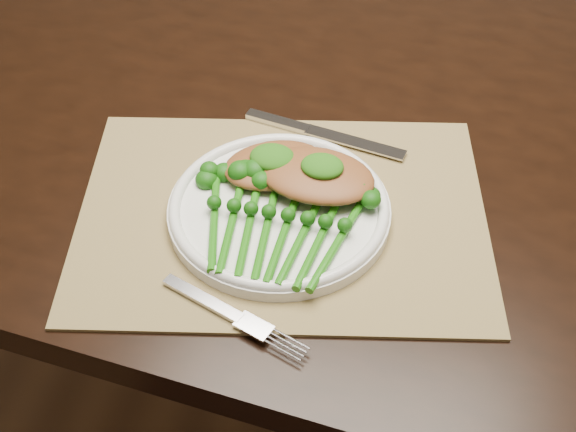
% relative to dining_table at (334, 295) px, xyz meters
% --- Properties ---
extents(dining_table, '(1.68, 1.06, 0.75)m').
position_rel_dining_table_xyz_m(dining_table, '(0.00, 0.00, 0.00)').
color(dining_table, black).
rests_on(dining_table, ground).
extents(placemat, '(0.54, 0.44, 0.00)m').
position_rel_dining_table_xyz_m(placemat, '(-0.04, -0.20, 0.38)').
color(placemat, olive).
rests_on(placemat, dining_table).
extents(dinner_plate, '(0.26, 0.26, 0.02)m').
position_rel_dining_table_xyz_m(dinner_plate, '(-0.04, -0.20, 0.39)').
color(dinner_plate, white).
rests_on(dinner_plate, placemat).
extents(knife, '(0.22, 0.06, 0.01)m').
position_rel_dining_table_xyz_m(knife, '(-0.04, -0.04, 0.38)').
color(knife, silver).
rests_on(knife, placemat).
extents(fork, '(0.18, 0.08, 0.01)m').
position_rel_dining_table_xyz_m(fork, '(-0.05, -0.36, 0.38)').
color(fork, silver).
rests_on(fork, placemat).
extents(chicken_fillet_left, '(0.15, 0.13, 0.02)m').
position_rel_dining_table_xyz_m(chicken_fillet_left, '(-0.06, -0.15, 0.41)').
color(chicken_fillet_left, brown).
rests_on(chicken_fillet_left, dinner_plate).
extents(chicken_fillet_right, '(0.15, 0.11, 0.03)m').
position_rel_dining_table_xyz_m(chicken_fillet_right, '(-0.01, -0.16, 0.41)').
color(chicken_fillet_right, brown).
rests_on(chicken_fillet_right, dinner_plate).
extents(pesto_dollop_left, '(0.05, 0.05, 0.02)m').
position_rel_dining_table_xyz_m(pesto_dollop_left, '(-0.06, -0.15, 0.42)').
color(pesto_dollop_left, '#174D0B').
rests_on(pesto_dollop_left, chicken_fillet_left).
extents(pesto_dollop_right, '(0.05, 0.04, 0.02)m').
position_rel_dining_table_xyz_m(pesto_dollop_right, '(-0.00, -0.16, 0.43)').
color(pesto_dollop_right, '#174D0B').
rests_on(pesto_dollop_right, chicken_fillet_right).
extents(broccolini_bundle, '(0.17, 0.19, 0.04)m').
position_rel_dining_table_xyz_m(broccolini_bundle, '(-0.04, -0.25, 0.40)').
color(broccolini_bundle, '#1C680D').
rests_on(broccolini_bundle, dinner_plate).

